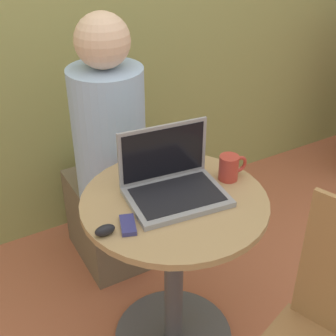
{
  "coord_description": "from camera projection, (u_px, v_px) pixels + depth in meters",
  "views": [
    {
      "loc": [
        -0.69,
        -1.15,
        1.68
      ],
      "look_at": [
        0.0,
        0.05,
        0.83
      ],
      "focal_mm": 50.0,
      "sensor_mm": 36.0,
      "label": 1
    }
  ],
  "objects": [
    {
      "name": "coffee_cup",
      "position": [
        230.0,
        167.0,
        1.73
      ],
      "size": [
        0.12,
        0.07,
        0.1
      ],
      "color": "#B2382D",
      "rests_on": "round_table"
    },
    {
      "name": "round_table",
      "position": [
        174.0,
        254.0,
        1.77
      ],
      "size": [
        0.66,
        0.66,
        0.73
      ],
      "color": "#4C4C51",
      "rests_on": "ground_plane"
    },
    {
      "name": "cell_phone",
      "position": [
        128.0,
        225.0,
        1.5
      ],
      "size": [
        0.08,
        0.11,
        0.02
      ],
      "color": "navy",
      "rests_on": "round_table"
    },
    {
      "name": "laptop",
      "position": [
        172.0,
        183.0,
        1.64
      ],
      "size": [
        0.36,
        0.29,
        0.23
      ],
      "color": "gray",
      "rests_on": "round_table"
    },
    {
      "name": "ground_plane",
      "position": [
        173.0,
        336.0,
        2.02
      ],
      "size": [
        12.0,
        12.0,
        0.0
      ],
      "primitive_type": "plane",
      "color": "#B26042"
    },
    {
      "name": "person_seated",
      "position": [
        108.0,
        171.0,
        2.14
      ],
      "size": [
        0.31,
        0.49,
        1.27
      ],
      "color": "brown",
      "rests_on": "ground_plane"
    },
    {
      "name": "computer_mouse",
      "position": [
        105.0,
        230.0,
        1.46
      ],
      "size": [
        0.07,
        0.04,
        0.03
      ],
      "color": "black",
      "rests_on": "round_table"
    }
  ]
}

